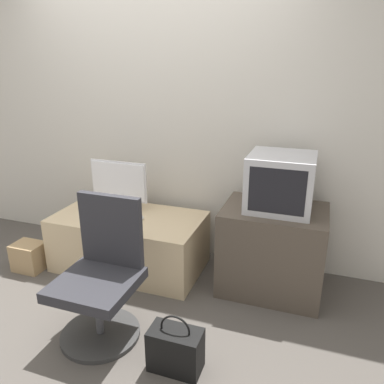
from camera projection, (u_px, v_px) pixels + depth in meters
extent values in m
plane|color=#4C4742|center=(85.00, 329.00, 2.57)|extent=(12.00, 12.00, 0.00)
cube|color=beige|center=(159.00, 113.00, 3.31)|extent=(4.40, 0.05, 2.60)
cube|color=#CCB289|center=(130.00, 241.00, 3.28)|extent=(1.27, 0.68, 0.48)
cube|color=#4C4238|center=(272.00, 249.00, 2.92)|extent=(0.78, 0.58, 0.69)
cylinder|color=silver|center=(120.00, 207.00, 3.37)|extent=(0.24, 0.24, 0.02)
cylinder|color=silver|center=(120.00, 203.00, 3.35)|extent=(0.08, 0.08, 0.07)
cube|color=silver|center=(119.00, 181.00, 3.29)|extent=(0.54, 0.01, 0.36)
cube|color=silver|center=(119.00, 181.00, 3.29)|extent=(0.51, 0.02, 0.33)
cube|color=white|center=(114.00, 215.00, 3.21)|extent=(0.38, 0.11, 0.01)
ellipsoid|color=silver|center=(141.00, 218.00, 3.13)|extent=(0.06, 0.04, 0.03)
cube|color=#B7B7BC|center=(281.00, 182.00, 2.76)|extent=(0.47, 0.46, 0.42)
cube|color=black|center=(277.00, 191.00, 2.56)|extent=(0.39, 0.01, 0.32)
cylinder|color=#333333|center=(101.00, 334.00, 2.50)|extent=(0.52, 0.52, 0.03)
cylinder|color=#4C4C51|center=(99.00, 311.00, 2.44)|extent=(0.05, 0.05, 0.33)
cube|color=#28282D|center=(96.00, 284.00, 2.37)|extent=(0.49, 0.49, 0.07)
cube|color=#28282D|center=(111.00, 230.00, 2.48)|extent=(0.45, 0.05, 0.49)
cube|color=#A3845B|center=(29.00, 257.00, 3.26)|extent=(0.26, 0.20, 0.25)
cube|color=black|center=(176.00, 350.00, 2.20)|extent=(0.31, 0.17, 0.27)
torus|color=black|center=(175.00, 329.00, 2.15)|extent=(0.18, 0.01, 0.18)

